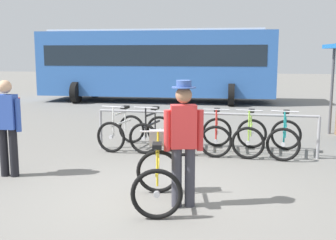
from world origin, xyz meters
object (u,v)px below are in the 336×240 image
at_px(racked_bike_yellow, 184,134).
at_px(racked_bike_teal, 285,138).
at_px(person_with_featured_bike, 183,138).
at_px(racked_bike_lime, 250,136).
at_px(bus_distant, 157,61).
at_px(featured_bicycle, 158,172).
at_px(racked_bike_white, 122,131).
at_px(racked_bike_black, 152,132).
at_px(pedestrian_with_backpack, 8,122).
at_px(racked_bike_red, 216,135).

height_order(racked_bike_yellow, racked_bike_teal, same).
height_order(racked_bike_teal, person_with_featured_bike, person_with_featured_bike).
bearing_deg(racked_bike_teal, racked_bike_yellow, 178.69).
xyz_separation_m(racked_bike_yellow, racked_bike_lime, (1.40, -0.03, 0.00)).
xyz_separation_m(racked_bike_lime, bus_distant, (-3.97, 9.20, 1.37)).
height_order(racked_bike_teal, bus_distant, bus_distant).
relative_size(racked_bike_yellow, featured_bicycle, 0.91).
bearing_deg(racked_bike_white, racked_bike_yellow, -1.31).
bearing_deg(racked_bike_black, pedestrian_with_backpack, -128.38).
distance_m(racked_bike_black, pedestrian_with_backpack, 3.17).
xyz_separation_m(racked_bike_lime, racked_bike_teal, (0.70, -0.02, -0.00)).
bearing_deg(racked_bike_teal, person_with_featured_bike, -116.27).
xyz_separation_m(racked_bike_black, racked_bike_yellow, (0.70, -0.02, -0.00)).
relative_size(racked_bike_red, racked_bike_lime, 0.97).
distance_m(racked_bike_white, featured_bicycle, 3.61).
distance_m(racked_bike_white, racked_bike_black, 0.70).
relative_size(racked_bike_black, featured_bicycle, 0.96).
bearing_deg(racked_bike_red, racked_bike_white, 178.69).
xyz_separation_m(racked_bike_teal, featured_bicycle, (-1.98, -3.20, 0.08)).
bearing_deg(pedestrian_with_backpack, featured_bicycle, -16.55).
bearing_deg(featured_bicycle, racked_bike_teal, 58.18).
xyz_separation_m(racked_bike_yellow, bus_distant, (-2.57, 9.17, 1.37)).
bearing_deg(person_with_featured_bike, racked_bike_black, 109.58).
bearing_deg(racked_bike_white, racked_bike_black, -1.31).
bearing_deg(featured_bicycle, racked_bike_white, 114.81).
height_order(racked_bike_white, bus_distant, bus_distant).
bearing_deg(pedestrian_with_backpack, person_with_featured_bike, -15.90).
relative_size(racked_bike_teal, person_with_featured_bike, 0.69).
height_order(racked_bike_lime, racked_bike_teal, same).
height_order(racked_bike_black, racked_bike_red, same).
relative_size(racked_bike_lime, featured_bicycle, 0.94).
height_order(racked_bike_white, person_with_featured_bike, person_with_featured_bike).
height_order(racked_bike_teal, featured_bicycle, same).
distance_m(racked_bike_red, bus_distant, 9.84).
bearing_deg(featured_bicycle, person_with_featured_bike, -10.99).
distance_m(racked_bike_teal, pedestrian_with_backpack, 5.33).
xyz_separation_m(racked_bike_red, bus_distant, (-3.27, 9.18, 1.37)).
bearing_deg(bus_distant, racked_bike_white, -82.73).
bearing_deg(racked_bike_black, racked_bike_white, 178.69).
bearing_deg(racked_bike_red, bus_distant, 109.57).
xyz_separation_m(racked_bike_black, racked_bike_lime, (2.10, -0.05, 0.00)).
bearing_deg(bus_distant, racked_bike_teal, -63.15).
bearing_deg(racked_bike_white, bus_distant, 97.27).
bearing_deg(bus_distant, racked_bike_red, -70.43).
bearing_deg(racked_bike_white, person_with_featured_bike, -60.63).
height_order(racked_bike_yellow, person_with_featured_bike, person_with_featured_bike).
height_order(racked_bike_black, pedestrian_with_backpack, pedestrian_with_backpack).
distance_m(racked_bike_lime, racked_bike_teal, 0.70).
bearing_deg(racked_bike_black, bus_distant, 101.52).
xyz_separation_m(racked_bike_black, pedestrian_with_backpack, (-1.94, -2.44, 0.57)).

